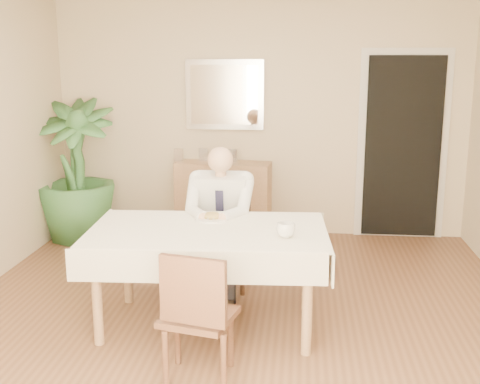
# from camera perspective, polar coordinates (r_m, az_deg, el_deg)

# --- Properties ---
(room) EXTENTS (5.00, 5.02, 2.60)m
(room) POSITION_cam_1_polar(r_m,az_deg,el_deg) (4.20, -0.49, 3.60)
(room) COLOR brown
(room) RESTS_ON ground
(window) EXTENTS (1.34, 0.04, 1.44)m
(window) POSITION_cam_1_polar(r_m,az_deg,el_deg) (1.79, -9.29, -4.45)
(window) COLOR beige
(window) RESTS_ON room
(doorway) EXTENTS (0.96, 0.07, 2.10)m
(doorway) POSITION_cam_1_polar(r_m,az_deg,el_deg) (6.74, 15.15, 4.10)
(doorway) COLOR beige
(doorway) RESTS_ON ground
(mirror) EXTENTS (0.86, 0.04, 0.76)m
(mirror) POSITION_cam_1_polar(r_m,az_deg,el_deg) (6.66, -1.48, 9.20)
(mirror) COLOR silver
(mirror) RESTS_ON room
(dining_table) EXTENTS (1.77, 1.11, 0.75)m
(dining_table) POSITION_cam_1_polar(r_m,az_deg,el_deg) (4.37, -3.05, -4.57)
(dining_table) COLOR #A47854
(dining_table) RESTS_ON ground
(chair_far) EXTENTS (0.46, 0.46, 0.95)m
(chair_far) POSITION_cam_1_polar(r_m,az_deg,el_deg) (5.25, -1.55, -3.04)
(chair_far) COLOR #402316
(chair_far) RESTS_ON ground
(chair_near) EXTENTS (0.49, 0.49, 0.86)m
(chair_near) POSITION_cam_1_polar(r_m,az_deg,el_deg) (3.66, -4.14, -11.27)
(chair_near) COLOR #402316
(chair_near) RESTS_ON ground
(seated_man) EXTENTS (0.48, 0.72, 1.24)m
(seated_man) POSITION_cam_1_polar(r_m,az_deg,el_deg) (4.93, -1.99, -2.26)
(seated_man) COLOR white
(seated_man) RESTS_ON ground
(plate) EXTENTS (0.26, 0.26, 0.02)m
(plate) POSITION_cam_1_polar(r_m,az_deg,el_deg) (4.58, -2.67, -2.53)
(plate) COLOR white
(plate) RESTS_ON dining_table
(food) EXTENTS (0.14, 0.14, 0.06)m
(food) POSITION_cam_1_polar(r_m,az_deg,el_deg) (4.57, -2.67, -2.27)
(food) COLOR olive
(food) RESTS_ON dining_table
(knife) EXTENTS (0.01, 0.13, 0.01)m
(knife) POSITION_cam_1_polar(r_m,az_deg,el_deg) (4.51, -2.28, -2.54)
(knife) COLOR silver
(knife) RESTS_ON dining_table
(fork) EXTENTS (0.01, 0.13, 0.01)m
(fork) POSITION_cam_1_polar(r_m,az_deg,el_deg) (4.53, -3.28, -2.51)
(fork) COLOR silver
(fork) RESTS_ON dining_table
(coffee_mug) EXTENTS (0.16, 0.16, 0.10)m
(coffee_mug) POSITION_cam_1_polar(r_m,az_deg,el_deg) (4.15, 4.37, -3.60)
(coffee_mug) COLOR white
(coffee_mug) RESTS_ON dining_table
(sideboard) EXTENTS (1.06, 0.44, 0.83)m
(sideboard) POSITION_cam_1_polar(r_m,az_deg,el_deg) (6.68, -1.59, -0.66)
(sideboard) COLOR #A47854
(sideboard) RESTS_ON ground
(photo_frame_left) EXTENTS (0.10, 0.02, 0.14)m
(photo_frame_left) POSITION_cam_1_polar(r_m,az_deg,el_deg) (6.69, -5.86, 3.53)
(photo_frame_left) COLOR silver
(photo_frame_left) RESTS_ON sideboard
(photo_frame_center) EXTENTS (0.10, 0.02, 0.14)m
(photo_frame_center) POSITION_cam_1_polar(r_m,az_deg,el_deg) (6.69, -3.49, 3.57)
(photo_frame_center) COLOR silver
(photo_frame_center) RESTS_ON sideboard
(photo_frame_right) EXTENTS (0.10, 0.02, 0.14)m
(photo_frame_right) POSITION_cam_1_polar(r_m,az_deg,el_deg) (6.63, -0.72, 3.50)
(photo_frame_right) COLOR silver
(photo_frame_right) RESTS_ON sideboard
(potted_palm) EXTENTS (0.91, 0.91, 1.52)m
(potted_palm) POSITION_cam_1_polar(r_m,az_deg,el_deg) (6.71, -15.31, 1.97)
(potted_palm) COLOR #2D5B2B
(potted_palm) RESTS_ON ground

